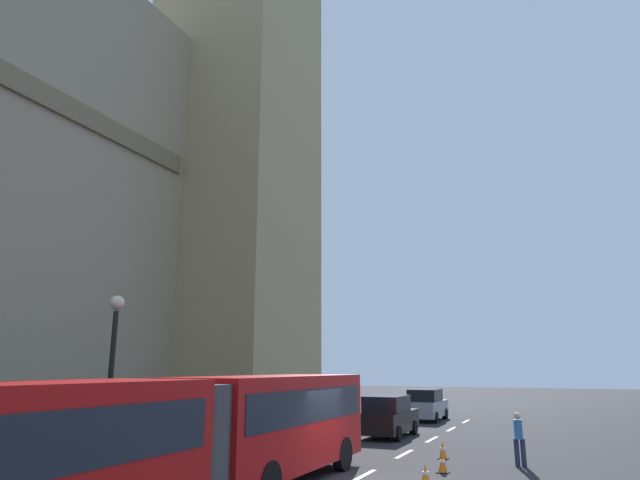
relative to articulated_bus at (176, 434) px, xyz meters
name	(u,v)px	position (x,y,z in m)	size (l,w,h in m)	color
lane_centre_marking	(363,476)	(6.22, -1.99, -1.74)	(39.00, 0.16, 0.01)	silver
articulated_bus	(176,434)	(0.00, 0.00, 0.00)	(16.42, 2.54, 2.90)	#B20F0F
sedan_lead	(388,416)	(15.53, 0.03, -0.83)	(4.40, 1.86, 1.85)	black
sedan_trailing	(426,405)	(24.18, 0.25, -0.83)	(4.40, 1.86, 1.85)	gray
traffic_cone_west	(426,475)	(5.64, -4.02, -1.46)	(0.36, 0.36, 0.58)	black
traffic_cone_middle	(443,463)	(7.74, -4.06, -1.46)	(0.36, 0.36, 0.58)	black
traffic_cone_east	(443,450)	(10.34, -3.53, -1.46)	(0.36, 0.36, 0.58)	black
street_lamp	(111,370)	(2.53, 4.51, 1.31)	(0.44, 0.44, 5.27)	black
pedestrian_near_cones	(519,437)	(9.78, -6.16, -0.83)	(0.40, 0.36, 1.69)	#262D4C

